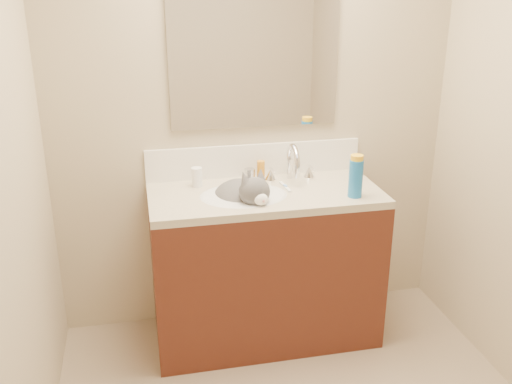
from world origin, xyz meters
name	(u,v)px	position (x,y,z in m)	size (l,w,h in m)	color
room_shell	(335,113)	(0.00, 0.00, 1.49)	(2.24, 2.54, 2.52)	tan
vanity_cabinet	(265,269)	(0.00, 0.97, 0.41)	(1.20, 0.55, 0.82)	#4B1F14
counter_slab	(265,195)	(0.00, 0.97, 0.84)	(1.20, 0.55, 0.04)	#C0B397
basin	(244,208)	(-0.12, 0.94, 0.79)	(0.45, 0.36, 0.14)	white
faucet	(292,165)	(0.18, 1.11, 0.95)	(0.28, 0.20, 0.21)	silver
cat	(243,199)	(-0.12, 0.96, 0.83)	(0.40, 0.44, 0.32)	#4C4A4C
backsplash	(255,160)	(0.00, 1.24, 0.95)	(1.20, 0.02, 0.18)	white
mirror	(255,51)	(0.00, 1.24, 1.54)	(0.90, 0.02, 0.80)	white
pill_bottle	(197,177)	(-0.34, 1.13, 0.91)	(0.06, 0.06, 0.10)	white
pill_label	(197,179)	(-0.34, 1.13, 0.90)	(0.05, 0.05, 0.04)	orange
silver_jar	(250,174)	(-0.04, 1.17, 0.89)	(0.06, 0.06, 0.06)	#B7B7BC
amber_bottle	(261,170)	(0.02, 1.16, 0.91)	(0.04, 0.04, 0.11)	orange
toothbrush	(285,187)	(0.11, 1.01, 0.87)	(0.02, 0.15, 0.01)	white
toothbrush_head	(285,186)	(0.11, 1.01, 0.87)	(0.02, 0.03, 0.02)	#729EF2
spray_can	(356,178)	(0.43, 0.81, 0.96)	(0.07, 0.07, 0.19)	blue
spray_cap	(357,159)	(0.43, 0.81, 1.06)	(0.06, 0.06, 0.04)	yellow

